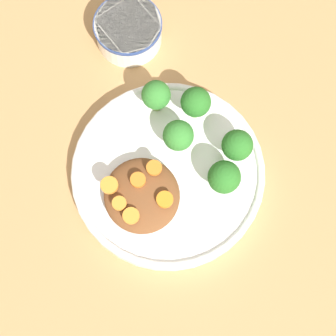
# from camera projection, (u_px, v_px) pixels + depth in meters

# --- Properties ---
(ground_plane) EXTENTS (4.00, 4.00, 0.00)m
(ground_plane) POSITION_uv_depth(u_px,v_px,m) (168.00, 176.00, 0.78)
(ground_plane) COLOR tan
(plate) EXTENTS (0.26, 0.26, 0.03)m
(plate) POSITION_uv_depth(u_px,v_px,m) (168.00, 173.00, 0.77)
(plate) COLOR white
(plate) RESTS_ON ground_plane
(dip_bowl) EXTENTS (0.10, 0.10, 0.04)m
(dip_bowl) POSITION_uv_depth(u_px,v_px,m) (125.00, 31.00, 0.82)
(dip_bowl) COLOR white
(dip_bowl) RESTS_ON ground_plane
(stew_mound) EXTENTS (0.10, 0.10, 0.03)m
(stew_mound) POSITION_uv_depth(u_px,v_px,m) (142.00, 195.00, 0.74)
(stew_mound) COLOR brown
(stew_mound) RESTS_ON plate
(broccoli_floret_0) EXTENTS (0.04, 0.04, 0.05)m
(broccoli_floret_0) POSITION_uv_depth(u_px,v_px,m) (178.00, 136.00, 0.74)
(broccoli_floret_0) COLOR #7FA85B
(broccoli_floret_0) RESTS_ON plate
(broccoli_floret_1) EXTENTS (0.04, 0.04, 0.06)m
(broccoli_floret_1) POSITION_uv_depth(u_px,v_px,m) (156.00, 96.00, 0.76)
(broccoli_floret_1) COLOR #7FA85B
(broccoli_floret_1) RESTS_ON plate
(broccoli_floret_2) EXTENTS (0.04, 0.04, 0.06)m
(broccoli_floret_2) POSITION_uv_depth(u_px,v_px,m) (224.00, 177.00, 0.72)
(broccoli_floret_2) COLOR #759E51
(broccoli_floret_2) RESTS_ON plate
(broccoli_floret_3) EXTENTS (0.04, 0.04, 0.06)m
(broccoli_floret_3) POSITION_uv_depth(u_px,v_px,m) (237.00, 144.00, 0.73)
(broccoli_floret_3) COLOR #759E51
(broccoli_floret_3) RESTS_ON plate
(broccoli_floret_4) EXTENTS (0.04, 0.04, 0.06)m
(broccoli_floret_4) POSITION_uv_depth(u_px,v_px,m) (196.00, 103.00, 0.75)
(broccoli_floret_4) COLOR #759E51
(broccoli_floret_4) RESTS_ON plate
(carrot_slice_0) EXTENTS (0.02, 0.02, 0.01)m
(carrot_slice_0) POSITION_uv_depth(u_px,v_px,m) (165.00, 199.00, 0.72)
(carrot_slice_0) COLOR orange
(carrot_slice_0) RESTS_ON stew_mound
(carrot_slice_1) EXTENTS (0.02, 0.02, 0.01)m
(carrot_slice_1) POSITION_uv_depth(u_px,v_px,m) (138.00, 180.00, 0.72)
(carrot_slice_1) COLOR orange
(carrot_slice_1) RESTS_ON stew_mound
(carrot_slice_2) EXTENTS (0.02, 0.02, 0.00)m
(carrot_slice_2) POSITION_uv_depth(u_px,v_px,m) (119.00, 203.00, 0.72)
(carrot_slice_2) COLOR orange
(carrot_slice_2) RESTS_ON stew_mound
(carrot_slice_3) EXTENTS (0.02, 0.02, 0.01)m
(carrot_slice_3) POSITION_uv_depth(u_px,v_px,m) (109.00, 185.00, 0.72)
(carrot_slice_3) COLOR orange
(carrot_slice_3) RESTS_ON stew_mound
(carrot_slice_4) EXTENTS (0.02, 0.02, 0.01)m
(carrot_slice_4) POSITION_uv_depth(u_px,v_px,m) (131.00, 216.00, 0.71)
(carrot_slice_4) COLOR orange
(carrot_slice_4) RESTS_ON stew_mound
(carrot_slice_5) EXTENTS (0.02, 0.02, 0.01)m
(carrot_slice_5) POSITION_uv_depth(u_px,v_px,m) (153.00, 166.00, 0.73)
(carrot_slice_5) COLOR orange
(carrot_slice_5) RESTS_ON stew_mound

